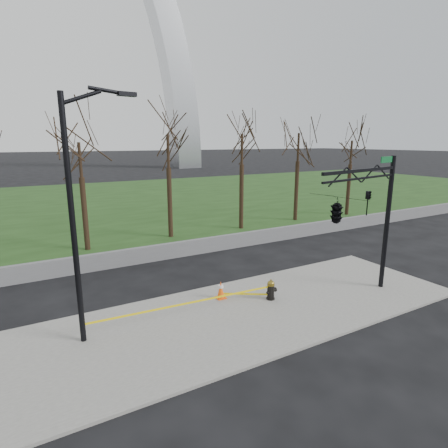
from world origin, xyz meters
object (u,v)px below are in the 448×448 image
traffic_signal_mast (348,207)px  fire_hydrant (271,290)px  traffic_cone (221,290)px  street_light (79,204)px

traffic_signal_mast → fire_hydrant: bearing=125.5°
traffic_cone → street_light: street_light is taller
street_light → traffic_signal_mast: 9.53m
fire_hydrant → traffic_signal_mast: 4.61m
traffic_cone → traffic_signal_mast: traffic_signal_mast is taller
fire_hydrant → street_light: 8.32m
traffic_cone → street_light: bearing=-173.2°
fire_hydrant → traffic_cone: size_ratio=1.16×
traffic_cone → street_light: (-5.38, -0.64, 4.22)m
fire_hydrant → traffic_signal_mast: traffic_signal_mast is taller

